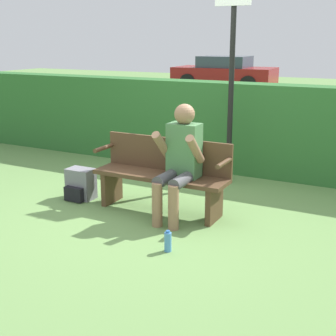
{
  "coord_description": "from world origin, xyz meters",
  "views": [
    {
      "loc": [
        2.37,
        -4.39,
        1.89
      ],
      "look_at": [
        0.15,
        -0.1,
        0.55
      ],
      "focal_mm": 50.0,
      "sensor_mm": 36.0,
      "label": 1
    }
  ],
  "objects": [
    {
      "name": "park_bench",
      "position": [
        0.0,
        0.06,
        0.43
      ],
      "size": [
        1.55,
        0.41,
        0.82
      ],
      "color": "#513823",
      "rests_on": "ground"
    },
    {
      "name": "backpack",
      "position": [
        -1.07,
        -0.07,
        0.18
      ],
      "size": [
        0.33,
        0.29,
        0.38
      ],
      "color": "slate",
      "rests_on": "ground"
    },
    {
      "name": "ground_plane",
      "position": [
        0.0,
        0.0,
        0.0
      ],
      "size": [
        40.0,
        40.0,
        0.0
      ],
      "primitive_type": "plane",
      "color": "#668E4C"
    },
    {
      "name": "parked_car",
      "position": [
        -4.13,
        12.88,
        0.61
      ],
      "size": [
        3.89,
        2.05,
        1.26
      ],
      "rotation": [
        0.0,
        0.0,
        0.05
      ],
      "color": "maroon",
      "rests_on": "ground"
    },
    {
      "name": "hedge_back",
      "position": [
        0.0,
        1.99,
        0.65
      ],
      "size": [
        12.0,
        0.43,
        1.29
      ],
      "color": "#2D662D",
      "rests_on": "ground"
    },
    {
      "name": "signpost",
      "position": [
        0.29,
        1.38,
        1.52
      ],
      "size": [
        0.46,
        0.09,
        2.61
      ],
      "color": "black",
      "rests_on": "ground"
    },
    {
      "name": "water_bottle",
      "position": [
        0.56,
        -0.88,
        0.09
      ],
      "size": [
        0.07,
        0.07,
        0.2
      ],
      "color": "#4C8CCC",
      "rests_on": "ground"
    },
    {
      "name": "person_seated",
      "position": [
        0.27,
        -0.07,
        0.67
      ],
      "size": [
        0.48,
        0.61,
        1.23
      ],
      "color": "#4C7F4C",
      "rests_on": "ground"
    }
  ]
}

